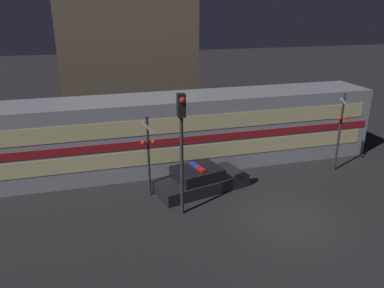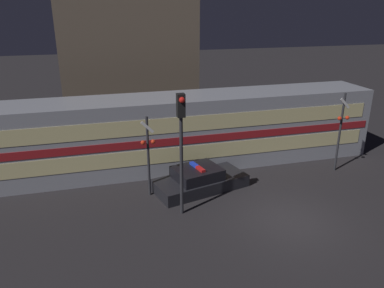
{
  "view_description": "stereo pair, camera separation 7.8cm",
  "coord_description": "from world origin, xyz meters",
  "px_view_note": "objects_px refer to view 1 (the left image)",
  "views": [
    {
      "loc": [
        -7.31,
        -11.52,
        8.15
      ],
      "look_at": [
        -2.64,
        5.17,
        1.71
      ],
      "focal_mm": 35.0,
      "sensor_mm": 36.0,
      "label": 1
    },
    {
      "loc": [
        -7.23,
        -11.54,
        8.15
      ],
      "look_at": [
        -2.64,
        5.17,
        1.71
      ],
      "focal_mm": 35.0,
      "sensor_mm": 36.0,
      "label": 2
    }
  ],
  "objects_px": {
    "traffic_light_corner": "(182,135)",
    "crossing_signal_near": "(340,129)",
    "police_car": "(200,180)",
    "train": "(184,131)"
  },
  "relations": [
    {
      "from": "police_car",
      "to": "traffic_light_corner",
      "type": "bearing_deg",
      "value": -138.18
    },
    {
      "from": "traffic_light_corner",
      "to": "crossing_signal_near",
      "type": "bearing_deg",
      "value": 13.31
    },
    {
      "from": "train",
      "to": "police_car",
      "type": "relative_size",
      "value": 4.44
    },
    {
      "from": "police_car",
      "to": "crossing_signal_near",
      "type": "distance_m",
      "value": 7.7
    },
    {
      "from": "police_car",
      "to": "crossing_signal_near",
      "type": "height_order",
      "value": "crossing_signal_near"
    },
    {
      "from": "train",
      "to": "traffic_light_corner",
      "type": "relative_size",
      "value": 4.07
    },
    {
      "from": "crossing_signal_near",
      "to": "traffic_light_corner",
      "type": "bearing_deg",
      "value": -166.69
    },
    {
      "from": "police_car",
      "to": "traffic_light_corner",
      "type": "distance_m",
      "value": 3.85
    },
    {
      "from": "train",
      "to": "police_car",
      "type": "bearing_deg",
      "value": -90.71
    },
    {
      "from": "crossing_signal_near",
      "to": "traffic_light_corner",
      "type": "height_order",
      "value": "traffic_light_corner"
    }
  ]
}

